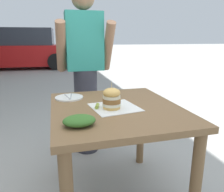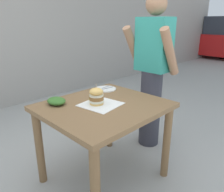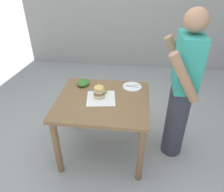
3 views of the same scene
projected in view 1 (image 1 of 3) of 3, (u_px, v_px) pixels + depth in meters
patio_table at (116, 124)px, 1.56m from camera, size 0.88×0.99×0.75m
serving_paper at (115, 107)px, 1.50m from camera, size 0.34×0.34×0.00m
sandwich at (112, 98)px, 1.45m from camera, size 0.12×0.12×0.18m
pickle_spear at (97, 106)px, 1.48m from camera, size 0.04×0.07×0.02m
side_plate_with_forks at (69, 97)px, 1.73m from camera, size 0.22×0.22×0.02m
side_salad at (79, 121)px, 1.18m from camera, size 0.18×0.14×0.06m
diner_across_table at (85, 71)px, 2.23m from camera, size 0.55×0.35×1.69m
parked_car_near_curb at (25, 50)px, 8.95m from camera, size 4.29×2.02×1.60m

